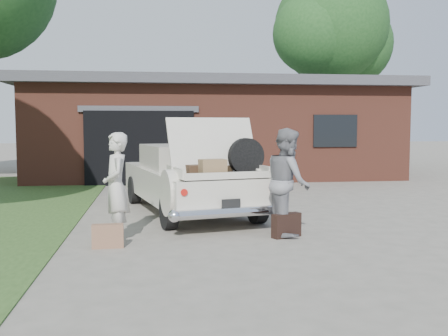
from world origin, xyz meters
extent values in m
plane|color=gray|center=(0.00, 0.00, 0.00)|extent=(90.00, 90.00, 0.00)
cube|color=brown|center=(1.00, 11.50, 1.50)|extent=(12.00, 7.00, 3.00)
cube|color=#4C4C51|center=(1.00, 11.50, 3.15)|extent=(12.80, 7.80, 0.30)
cube|color=black|center=(-1.50, 8.05, 1.10)|extent=(3.20, 0.30, 2.20)
cube|color=#4C4C51|center=(-1.50, 7.98, 2.25)|extent=(3.50, 0.12, 0.18)
cube|color=black|center=(4.50, 7.98, 1.60)|extent=(1.40, 0.08, 1.00)
cylinder|color=#38281E|center=(6.88, 15.31, 2.47)|extent=(0.44, 0.44, 4.95)
sphere|color=#2C5D26|center=(6.88, 15.31, 6.18)|extent=(5.06, 5.06, 5.06)
sphere|color=#2C5D26|center=(8.02, 15.81, 5.48)|extent=(3.80, 3.80, 3.80)
sphere|color=#2C5D26|center=(5.87, 14.67, 5.74)|extent=(3.54, 3.54, 3.54)
cube|color=beige|center=(-0.40, 2.96, 0.59)|extent=(2.74, 4.96, 0.61)
cube|color=#A9A394|center=(-0.46, 3.23, 1.13)|extent=(1.91, 2.16, 0.49)
cube|color=black|center=(-0.65, 4.11, 1.11)|extent=(1.44, 0.38, 0.41)
cube|color=black|center=(-0.27, 2.36, 1.11)|extent=(1.44, 0.38, 0.41)
cylinder|color=black|center=(-0.87, 1.23, 0.31)|extent=(0.33, 0.65, 0.62)
cylinder|color=black|center=(0.75, 1.58, 0.31)|extent=(0.33, 0.65, 0.62)
cylinder|color=black|center=(-1.55, 4.34, 0.31)|extent=(0.33, 0.65, 0.62)
cylinder|color=black|center=(0.07, 4.69, 0.31)|extent=(0.33, 0.65, 0.62)
cylinder|color=silver|center=(0.11, 0.62, 0.38)|extent=(1.91, 0.58, 0.17)
cylinder|color=#A5140F|center=(-0.65, 0.52, 0.73)|extent=(0.13, 0.12, 0.11)
cylinder|color=#A5140F|center=(0.85, 0.85, 0.73)|extent=(0.13, 0.12, 0.11)
cube|color=black|center=(0.12, 0.60, 0.52)|extent=(0.32, 0.09, 0.16)
cube|color=black|center=(-0.02, 1.22, 0.91)|extent=(1.64, 1.32, 0.04)
cube|color=beige|center=(-0.75, 1.06, 1.00)|extent=(0.28, 1.02, 0.17)
cube|color=beige|center=(0.71, 1.38, 1.00)|extent=(0.28, 1.02, 0.17)
cube|color=beige|center=(0.09, 0.71, 0.97)|extent=(1.48, 0.38, 0.11)
cube|color=beige|center=(-0.08, 1.50, 1.42)|extent=(1.64, 0.81, 1.00)
cube|color=#442E1D|center=(-0.29, 1.22, 1.02)|extent=(0.63, 0.48, 0.18)
cube|color=olive|center=(-0.15, 0.90, 1.08)|extent=(0.47, 0.36, 0.29)
cube|color=black|center=(-0.02, 1.43, 1.00)|extent=(0.54, 0.42, 0.15)
cylinder|color=black|center=(0.48, 1.28, 1.25)|extent=(0.65, 0.28, 0.63)
imported|color=beige|center=(-1.69, 0.47, 0.84)|extent=(0.51, 0.68, 1.68)
imported|color=gray|center=(1.04, 0.55, 0.87)|extent=(0.68, 0.86, 1.74)
cube|color=#93664B|center=(-1.79, 0.00, 0.18)|extent=(0.46, 0.16, 0.35)
cube|color=black|center=(0.97, 0.35, 0.19)|extent=(0.52, 0.35, 0.38)
camera|label=1|loc=(-1.14, -7.67, 1.79)|focal=42.00mm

